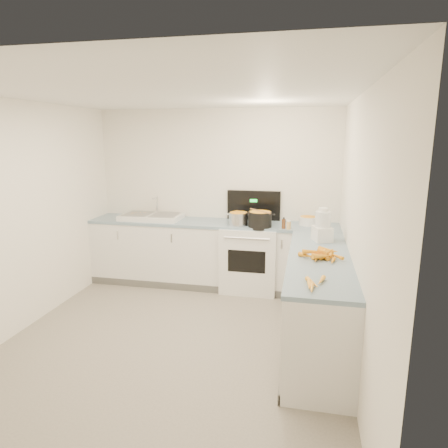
% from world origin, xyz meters
% --- Properties ---
extents(floor, '(3.50, 4.00, 0.00)m').
position_xyz_m(floor, '(0.00, 0.00, 0.00)').
color(floor, gray).
rests_on(floor, ground).
extents(ceiling, '(3.50, 4.00, 0.00)m').
position_xyz_m(ceiling, '(0.00, 0.00, 2.50)').
color(ceiling, white).
rests_on(ceiling, ground).
extents(wall_back, '(3.50, 0.00, 2.50)m').
position_xyz_m(wall_back, '(0.00, 2.00, 1.25)').
color(wall_back, white).
rests_on(wall_back, ground).
extents(wall_front, '(3.50, 0.00, 2.50)m').
position_xyz_m(wall_front, '(0.00, -2.00, 1.25)').
color(wall_front, white).
rests_on(wall_front, ground).
extents(wall_left, '(0.00, 4.00, 2.50)m').
position_xyz_m(wall_left, '(-1.75, 0.00, 1.25)').
color(wall_left, white).
rests_on(wall_left, ground).
extents(wall_right, '(0.00, 4.00, 2.50)m').
position_xyz_m(wall_right, '(1.75, 0.00, 1.25)').
color(wall_right, white).
rests_on(wall_right, ground).
extents(counter_back, '(3.50, 0.62, 0.94)m').
position_xyz_m(counter_back, '(0.00, 1.70, 0.47)').
color(counter_back, white).
rests_on(counter_back, ground).
extents(counter_right, '(0.62, 2.20, 0.94)m').
position_xyz_m(counter_right, '(1.45, 0.30, 0.47)').
color(counter_right, white).
rests_on(counter_right, ground).
extents(stove, '(0.76, 0.65, 1.36)m').
position_xyz_m(stove, '(0.55, 1.69, 0.47)').
color(stove, white).
rests_on(stove, ground).
extents(sink, '(0.86, 0.52, 0.31)m').
position_xyz_m(sink, '(-0.90, 1.70, 0.98)').
color(sink, white).
rests_on(sink, counter_back).
extents(steel_pot, '(0.28, 0.28, 0.19)m').
position_xyz_m(steel_pot, '(0.40, 1.56, 1.02)').
color(steel_pot, silver).
rests_on(steel_pot, stove).
extents(black_pot, '(0.41, 0.41, 0.22)m').
position_xyz_m(black_pot, '(0.70, 1.52, 1.03)').
color(black_pot, black).
rests_on(black_pot, stove).
extents(wooden_spoon, '(0.31, 0.31, 0.02)m').
position_xyz_m(wooden_spoon, '(0.70, 1.52, 1.15)').
color(wooden_spoon, '#AD7A47').
rests_on(wooden_spoon, black_pot).
extents(mixing_bowl, '(0.25, 0.25, 0.11)m').
position_xyz_m(mixing_bowl, '(1.32, 1.78, 1.00)').
color(mixing_bowl, white).
rests_on(mixing_bowl, counter_back).
extents(extract_bottle, '(0.05, 0.05, 0.13)m').
position_xyz_m(extract_bottle, '(1.01, 1.48, 1.00)').
color(extract_bottle, '#593319').
rests_on(extract_bottle, counter_back).
extents(spice_jar, '(0.06, 0.06, 0.10)m').
position_xyz_m(spice_jar, '(1.08, 1.46, 0.99)').
color(spice_jar, '#E5B266').
rests_on(spice_jar, counter_back).
extents(food_processor, '(0.25, 0.28, 0.38)m').
position_xyz_m(food_processor, '(1.48, 0.94, 1.10)').
color(food_processor, white).
rests_on(food_processor, counter_right).
extents(carrot_pile, '(0.44, 0.37, 0.09)m').
position_xyz_m(carrot_pile, '(1.47, 0.25, 0.98)').
color(carrot_pile, orange).
rests_on(carrot_pile, counter_right).
extents(peeled_carrots, '(0.17, 0.36, 0.04)m').
position_xyz_m(peeled_carrots, '(1.38, -0.54, 0.96)').
color(peeled_carrots, '#FFA726').
rests_on(peeled_carrots, counter_right).
extents(peelings, '(0.24, 0.27, 0.01)m').
position_xyz_m(peelings, '(-1.11, 1.71, 1.02)').
color(peelings, tan).
rests_on(peelings, sink).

